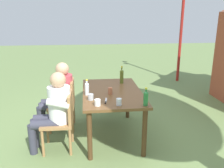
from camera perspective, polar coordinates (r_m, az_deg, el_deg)
name	(u,v)px	position (r m, az deg, el deg)	size (l,w,h in m)	color
ground_plane	(112,135)	(4.08, 0.00, -11.99)	(24.00, 24.00, 0.00)	#6B844C
dining_table	(112,97)	(3.81, 0.00, -3.16)	(1.48, 0.92, 0.77)	brown
chair_near_left	(66,102)	(4.18, -10.93, -4.25)	(0.45, 0.45, 0.87)	#A37547
chair_near_right	(63,118)	(3.56, -11.71, -8.06)	(0.45, 0.45, 0.87)	#A37547
person_in_white_shirt	(59,93)	(4.13, -12.57, -2.12)	(0.47, 0.61, 1.18)	#B7424C
person_in_plaid_shirt	(54,108)	(3.51, -13.65, -5.60)	(0.47, 0.61, 1.18)	white
bottle_olive	(122,76)	(4.18, 2.33, 1.98)	(0.06, 0.06, 0.31)	#566623
bottle_clear	(87,88)	(3.60, -6.03, -1.03)	(0.06, 0.06, 0.24)	white
bottle_green	(146,98)	(3.20, 8.08, -3.30)	(0.06, 0.06, 0.25)	#287A38
cup_terracotta	(110,91)	(3.64, -0.43, -1.64)	(0.07, 0.07, 0.10)	#BC6B47
cup_steel	(91,97)	(3.41, -5.13, -3.11)	(0.08, 0.08, 0.09)	#B2B7BC
cup_glass	(119,102)	(3.20, 1.66, -4.31)	(0.07, 0.07, 0.10)	silver
cup_white	(97,103)	(3.19, -3.49, -4.45)	(0.08, 0.08, 0.09)	white
table_knife	(106,101)	(3.35, -1.50, -4.12)	(0.24, 0.06, 0.01)	silver
backpack_by_near_side	(112,101)	(5.03, 0.08, -3.98)	(0.29, 0.22, 0.39)	#47663D
lamp_post	(183,7)	(7.18, 16.62, 17.22)	(0.56, 0.20, 3.01)	maroon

